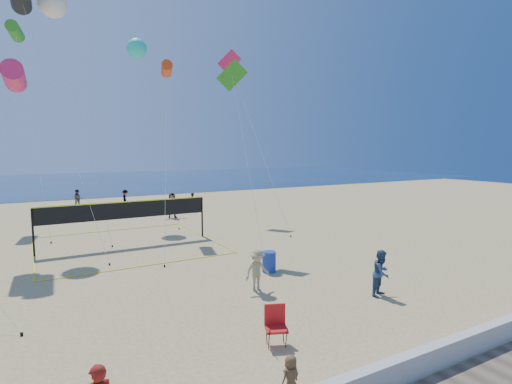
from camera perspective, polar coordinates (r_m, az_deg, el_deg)
ground at (r=11.50m, az=-1.17°, el=-21.71°), size 120.00×120.00×0.00m
ocean at (r=71.34m, az=-25.32°, el=1.29°), size 140.00×50.00×0.03m
toddler at (r=8.44m, az=4.99°, el=-24.86°), size 0.46×0.33×0.86m
bystander_a at (r=15.63m, az=17.50°, el=-10.96°), size 1.00×0.89×1.70m
bystander_b at (r=15.32m, az=0.17°, el=-11.15°), size 1.10×0.69×1.63m
far_person_1 at (r=31.79m, az=-11.87°, el=-1.90°), size 1.85×0.73×1.95m
far_person_2 at (r=34.78m, az=-8.99°, el=-1.45°), size 0.41×0.60×1.59m
far_person_3 at (r=39.55m, az=-24.10°, el=-0.92°), size 0.93×0.78×1.71m
far_person_4 at (r=39.08m, az=-18.17°, el=-0.86°), size 0.74×1.10×1.57m
camp_chair at (r=11.58m, az=2.82°, el=-18.11°), size 0.75×0.86×1.21m
trash_barrel at (r=17.76m, az=1.87°, el=-9.93°), size 0.71×0.71×0.90m
volleyball_net at (r=23.37m, az=-18.11°, el=-3.16°), size 9.39×9.24×2.48m
kite_0 at (r=23.61m, az=-31.29°, el=13.92°), size 2.41×4.80×9.58m
kite_2 at (r=27.14m, az=-12.64°, el=16.74°), size 3.34×8.94×10.89m
kite_4 at (r=21.90m, az=-3.22°, el=15.11°), size 1.46×3.16×10.10m
kite_5 at (r=32.33m, az=-3.43°, el=17.12°), size 1.68×9.67×13.12m
kite_6 at (r=28.01m, az=-27.08°, el=22.82°), size 3.11×5.10×14.50m
kite_7 at (r=32.46m, az=-16.66°, el=19.03°), size 2.15×6.26×13.47m
kite_8 at (r=36.22m, az=-31.18°, el=19.02°), size 1.98×11.15×14.56m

